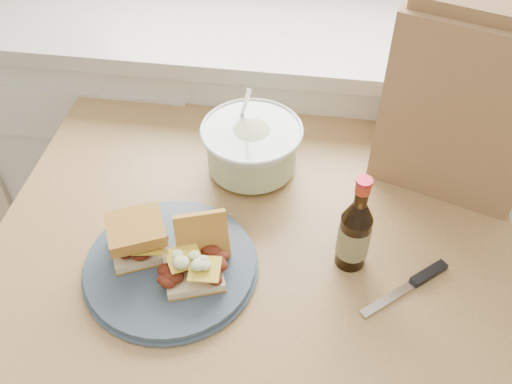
# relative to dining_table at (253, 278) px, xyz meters

# --- Properties ---
(cabinet_run) EXTENTS (2.50, 0.64, 0.94)m
(cabinet_run) POSITION_rel_dining_table_xyz_m (0.00, 0.70, -0.23)
(cabinet_run) COLOR silver
(cabinet_run) RESTS_ON ground
(dining_table) EXTENTS (0.99, 0.99, 0.82)m
(dining_table) POSITION_rel_dining_table_xyz_m (0.00, 0.00, 0.00)
(dining_table) COLOR tan
(dining_table) RESTS_ON ground
(plate) EXTENTS (0.30, 0.30, 0.02)m
(plate) POSITION_rel_dining_table_xyz_m (-0.13, -0.09, 0.13)
(plate) COLOR #3C4E61
(plate) RESTS_ON dining_table
(sandwich_left) EXTENTS (0.13, 0.12, 0.07)m
(sandwich_left) POSITION_rel_dining_table_xyz_m (-0.19, -0.07, 0.18)
(sandwich_left) COLOR beige
(sandwich_left) RESTS_ON plate
(sandwich_right) EXTENTS (0.12, 0.16, 0.08)m
(sandwich_right) POSITION_rel_dining_table_xyz_m (-0.08, -0.09, 0.17)
(sandwich_right) COLOR beige
(sandwich_right) RESTS_ON plate
(coleslaw_bowl) EXTENTS (0.21, 0.21, 0.21)m
(coleslaw_bowl) POSITION_rel_dining_table_xyz_m (-0.03, 0.20, 0.17)
(coleslaw_bowl) COLOR white
(coleslaw_bowl) RESTS_ON dining_table
(beer_bottle) EXTENTS (0.06, 0.06, 0.21)m
(beer_bottle) POSITION_rel_dining_table_xyz_m (0.18, -0.02, 0.20)
(beer_bottle) COLOR black
(beer_bottle) RESTS_ON dining_table
(knife) EXTENTS (0.16, 0.14, 0.01)m
(knife) POSITION_rel_dining_table_xyz_m (0.31, -0.05, 0.13)
(knife) COLOR silver
(knife) RESTS_ON dining_table
(paper_bag) EXTENTS (0.33, 0.27, 0.37)m
(paper_bag) POSITION_rel_dining_table_xyz_m (0.38, 0.25, 0.31)
(paper_bag) COLOR #99724A
(paper_bag) RESTS_ON dining_table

